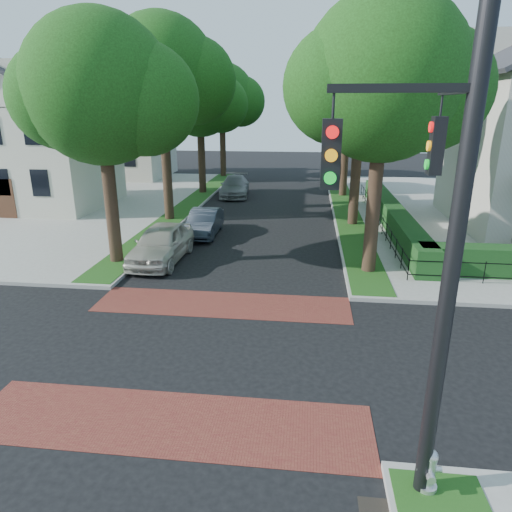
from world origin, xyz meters
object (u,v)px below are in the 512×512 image
Objects in this scene: parked_car_front at (161,243)px; fire_hydrant at (429,470)px; traffic_signal at (437,243)px; parked_car_middle at (204,222)px; parked_car_rear at (235,186)px.

parked_car_front is 5.58× the size of fire_hydrant.
traffic_signal reaches higher than fire_hydrant.
parked_car_front is (-8.49, 12.00, -3.87)m from traffic_signal.
traffic_signal is 15.20m from parked_car_front.
parked_car_middle is 4.79× the size of fire_hydrant.
traffic_signal reaches higher than parked_car_front.
traffic_signal reaches higher than parked_car_rear.
parked_car_middle is at bearing 129.31° from fire_hydrant.
traffic_signal is at bearing -66.74° from parked_car_middle.
parked_car_middle reaches higher than fire_hydrant.
parked_car_front is 0.95× the size of parked_car_rear.
parked_car_front reaches higher than parked_car_middle.
parked_car_front is 15.99m from parked_car_rear.
traffic_signal is at bearing -79.67° from parked_car_rear.
parked_car_rear is (-7.73, 27.98, -3.95)m from traffic_signal.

